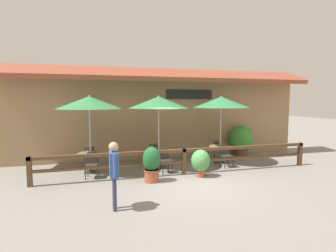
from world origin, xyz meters
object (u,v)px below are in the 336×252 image
Objects in this scene: chair_near_wallside at (90,155)px; chair_middle_wallside at (154,152)px; patio_umbrella_far at (221,102)px; potted_plant_corner_fern at (201,161)px; potted_plant_small_flowering at (241,140)px; pedestrian at (114,167)px; dining_table_far at (220,149)px; chair_near_streetside at (92,164)px; dining_table_near at (91,157)px; chair_far_streetside at (226,155)px; dining_table_middle at (159,153)px; patio_umbrella_middle at (159,102)px; patio_umbrella_near at (89,103)px; chair_middle_streetside at (165,159)px; potted_plant_entrance_palm at (152,164)px; chair_far_wallside at (215,149)px.

chair_near_wallside and chair_middle_wallside have the same top height.
potted_plant_corner_fern is (-1.63, -1.73, -2.08)m from patio_umbrella_far.
potted_plant_corner_fern is 0.67× the size of potted_plant_small_flowering.
dining_table_far is at bearing -51.07° from pedestrian.
chair_near_streetside is at bearing 165.91° from potted_plant_corner_fern.
dining_table_near is at bearing 156.28° from potted_plant_corner_fern.
potted_plant_corner_fern reaches higher than chair_far_streetside.
chair_middle_wallside is (-0.05, 0.75, -0.09)m from dining_table_middle.
patio_umbrella_middle is at bearing -0.23° from dining_table_near.
chair_near_wallside is (-0.10, 1.45, 0.00)m from chair_near_streetside.
chair_middle_streetside is (2.71, -0.76, -2.14)m from patio_umbrella_near.
potted_plant_corner_fern is at bearing -133.37° from patio_umbrella_far.
potted_plant_small_flowering is (1.81, 1.89, 0.28)m from chair_far_streetside.
chair_middle_streetside is 2.82m from dining_table_far.
chair_near_wallside is 4.50m from potted_plant_corner_fern.
dining_table_near is 2.64m from potted_plant_entrance_palm.
dining_table_far is (5.45, -0.66, 0.09)m from chair_near_wallside.
chair_middle_wallside is 0.74× the size of potted_plant_entrance_palm.
chair_middle_streetside is at bearing -162.96° from dining_table_far.
chair_near_streetside is (0.06, -0.73, -0.09)m from dining_table_near.
potted_plant_entrance_palm is at bearing -41.51° from patio_umbrella_near.
chair_middle_wallside is at bearing 166.71° from dining_table_far.
dining_table_far is 1.11× the size of chair_far_streetside.
chair_middle_streetside is 0.30× the size of patio_umbrella_far.
chair_far_streetside and chair_far_wallside have the same top height.
chair_far_streetside is 1.00× the size of chair_far_wallside.
chair_middle_wallside is at bearing 15.88° from patio_umbrella_near.
chair_near_wallside is (-0.04, 0.73, -2.14)m from patio_umbrella_near.
dining_table_near is at bearing -6.27° from chair_far_wallside.
chair_near_wallside is 2.78m from dining_table_middle.
patio_umbrella_near is at bearing -179.26° from dining_table_far.
dining_table_near is 1.11× the size of chair_far_wallside.
chair_middle_wallside is 4.60m from potted_plant_small_flowering.
potted_plant_small_flowering is at bearing -52.04° from pedestrian.
chair_far_streetside is (5.34, -0.61, -0.09)m from dining_table_near.
chair_far_streetside is at bearing -133.78° from potted_plant_small_flowering.
chair_near_streetside is 0.90× the size of potted_plant_corner_fern.
chair_near_streetside is 1.46m from chair_near_wallside.
patio_umbrella_middle is 2.75m from potted_plant_entrance_palm.
dining_table_near is at bearing 9.96° from pedestrian.
pedestrian reaches higher than chair_near_streetside.
chair_far_wallside is at bearing 7.83° from dining_table_near.
chair_far_streetside is (2.70, -0.60, -0.09)m from dining_table_middle.
chair_far_streetside reaches higher than dining_table_near.
chair_middle_streetside reaches higher than dining_table_near.
dining_table_near is 0.34× the size of patio_umbrella_middle.
dining_table_near is 0.73m from chair_near_wallside.
pedestrian is (-2.02, -3.72, 0.51)m from dining_table_middle.
patio_umbrella_far is 2.45× the size of potted_plant_entrance_palm.
chair_far_wallside is 0.60× the size of potted_plant_small_flowering.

